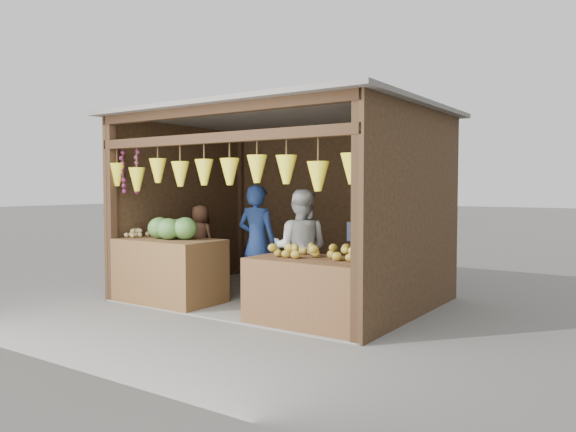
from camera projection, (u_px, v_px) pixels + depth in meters
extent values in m
plane|color=#514F49|center=(283.00, 299.00, 8.05)|extent=(80.00, 80.00, 0.00)
cube|color=slate|center=(283.00, 299.00, 8.05)|extent=(4.00, 3.00, 0.02)
cube|color=black|center=(335.00, 206.00, 9.22)|extent=(4.00, 0.06, 2.60)
cube|color=black|center=(182.00, 206.00, 9.11)|extent=(0.06, 3.00, 2.60)
cube|color=black|center=(417.00, 212.00, 6.85)|extent=(0.06, 3.00, 2.60)
cube|color=#605B54|center=(283.00, 115.00, 7.91)|extent=(4.30, 3.30, 0.06)
cube|color=black|center=(111.00, 209.00, 7.89)|extent=(0.11, 0.11, 2.60)
cube|color=black|center=(358.00, 218.00, 5.70)|extent=(0.11, 0.11, 2.60)
cube|color=black|center=(241.00, 204.00, 10.26)|extent=(0.11, 0.11, 2.60)
cube|color=black|center=(450.00, 209.00, 8.08)|extent=(0.11, 0.11, 2.60)
cube|color=black|center=(214.00, 138.00, 6.75)|extent=(4.00, 0.12, 0.12)
cube|color=black|center=(214.00, 110.00, 6.73)|extent=(4.00, 0.12, 0.12)
cube|color=#382314|center=(389.00, 224.00, 8.48)|extent=(1.25, 0.30, 0.05)
cube|color=#382314|center=(354.00, 256.00, 8.83)|extent=(0.05, 0.28, 1.05)
cube|color=#382314|center=(426.00, 261.00, 8.17)|extent=(0.05, 0.28, 1.05)
cube|color=blue|center=(384.00, 233.00, 8.35)|extent=(1.25, 0.02, 0.30)
cube|color=#52361B|center=(170.00, 271.00, 7.80)|extent=(1.45, 0.85, 0.89)
cube|color=#473017|center=(317.00, 293.00, 6.49)|extent=(1.58, 0.85, 0.78)
cube|color=black|center=(201.00, 280.00, 8.88)|extent=(0.30, 0.30, 0.28)
imported|color=navy|center=(257.00, 242.00, 8.00)|extent=(0.64, 0.47, 1.64)
imported|color=silver|center=(301.00, 248.00, 7.48)|extent=(0.92, 0.82, 1.58)
imported|color=#513120|center=(200.00, 238.00, 8.85)|extent=(0.52, 0.34, 1.05)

